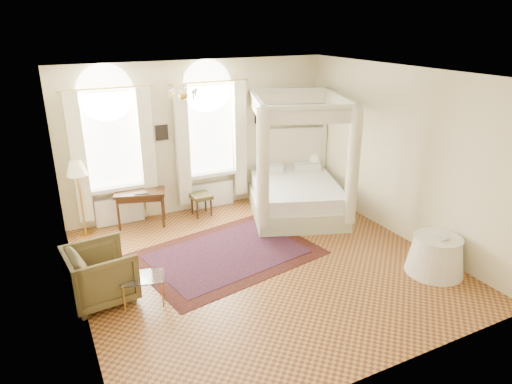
{
  "coord_description": "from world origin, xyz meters",
  "views": [
    {
      "loc": [
        -3.3,
        -6.32,
        4.09
      ],
      "look_at": [
        0.08,
        0.4,
        1.23
      ],
      "focal_mm": 32.0,
      "sensor_mm": 36.0,
      "label": 1
    }
  ],
  "objects_px": {
    "canopy_bed": "(296,188)",
    "coffee_table": "(143,279)",
    "writing_desk": "(140,196)",
    "floor_lamp": "(77,172)",
    "armchair": "(101,274)",
    "side_table": "(436,255)",
    "nightstand": "(314,184)",
    "stool": "(201,198)"
  },
  "relations": [
    {
      "from": "nightstand",
      "to": "stool",
      "type": "distance_m",
      "value": 2.9
    },
    {
      "from": "nightstand",
      "to": "writing_desk",
      "type": "bearing_deg",
      "value": 177.79
    },
    {
      "from": "armchair",
      "to": "coffee_table",
      "type": "xyz_separation_m",
      "value": [
        0.55,
        -0.37,
        -0.04
      ]
    },
    {
      "from": "nightstand",
      "to": "floor_lamp",
      "type": "distance_m",
      "value": 5.44
    },
    {
      "from": "writing_desk",
      "to": "stool",
      "type": "relative_size",
      "value": 2.3
    },
    {
      "from": "nightstand",
      "to": "stool",
      "type": "bearing_deg",
      "value": 178.29
    },
    {
      "from": "writing_desk",
      "to": "floor_lamp",
      "type": "height_order",
      "value": "floor_lamp"
    },
    {
      "from": "coffee_table",
      "to": "side_table",
      "type": "xyz_separation_m",
      "value": [
        4.68,
        -1.34,
        -0.07
      ]
    },
    {
      "from": "canopy_bed",
      "to": "nightstand",
      "type": "relative_size",
      "value": 4.85
    },
    {
      "from": "armchair",
      "to": "floor_lamp",
      "type": "xyz_separation_m",
      "value": [
        0.06,
        2.54,
        0.88
      ]
    },
    {
      "from": "nightstand",
      "to": "floor_lamp",
      "type": "height_order",
      "value": "floor_lamp"
    },
    {
      "from": "canopy_bed",
      "to": "stool",
      "type": "height_order",
      "value": "canopy_bed"
    },
    {
      "from": "writing_desk",
      "to": "floor_lamp",
      "type": "distance_m",
      "value": 1.33
    },
    {
      "from": "nightstand",
      "to": "side_table",
      "type": "xyz_separation_m",
      "value": [
        -0.17,
        -4.01,
        0.03
      ]
    },
    {
      "from": "armchair",
      "to": "floor_lamp",
      "type": "bearing_deg",
      "value": -7.49
    },
    {
      "from": "stool",
      "to": "canopy_bed",
      "type": "bearing_deg",
      "value": -23.46
    },
    {
      "from": "nightstand",
      "to": "writing_desk",
      "type": "height_order",
      "value": "writing_desk"
    },
    {
      "from": "armchair",
      "to": "coffee_table",
      "type": "distance_m",
      "value": 0.66
    },
    {
      "from": "writing_desk",
      "to": "side_table",
      "type": "distance_m",
      "value": 5.8
    },
    {
      "from": "side_table",
      "to": "stool",
      "type": "bearing_deg",
      "value": 123.62
    },
    {
      "from": "floor_lamp",
      "to": "side_table",
      "type": "bearing_deg",
      "value": -39.44
    },
    {
      "from": "canopy_bed",
      "to": "floor_lamp",
      "type": "distance_m",
      "value": 4.53
    },
    {
      "from": "writing_desk",
      "to": "coffee_table",
      "type": "bearing_deg",
      "value": -103.0
    },
    {
      "from": "writing_desk",
      "to": "stool",
      "type": "distance_m",
      "value": 1.33
    },
    {
      "from": "canopy_bed",
      "to": "writing_desk",
      "type": "distance_m",
      "value": 3.35
    },
    {
      "from": "canopy_bed",
      "to": "nightstand",
      "type": "xyz_separation_m",
      "value": [
        0.98,
        0.75,
        -0.3
      ]
    },
    {
      "from": "canopy_bed",
      "to": "floor_lamp",
      "type": "xyz_separation_m",
      "value": [
        -4.36,
        0.99,
        0.73
      ]
    },
    {
      "from": "coffee_table",
      "to": "writing_desk",
      "type": "bearing_deg",
      "value": 77.0
    },
    {
      "from": "stool",
      "to": "coffee_table",
      "type": "xyz_separation_m",
      "value": [
        -1.95,
        -2.75,
        -0.01
      ]
    },
    {
      "from": "nightstand",
      "to": "writing_desk",
      "type": "xyz_separation_m",
      "value": [
        -4.2,
        0.16,
        0.35
      ]
    },
    {
      "from": "floor_lamp",
      "to": "side_table",
      "type": "relative_size",
      "value": 1.59
    },
    {
      "from": "canopy_bed",
      "to": "coffee_table",
      "type": "relative_size",
      "value": 3.92
    },
    {
      "from": "coffee_table",
      "to": "side_table",
      "type": "bearing_deg",
      "value": -16.01
    },
    {
      "from": "nightstand",
      "to": "side_table",
      "type": "relative_size",
      "value": 0.62
    },
    {
      "from": "side_table",
      "to": "nightstand",
      "type": "bearing_deg",
      "value": 87.51
    },
    {
      "from": "canopy_bed",
      "to": "stool",
      "type": "bearing_deg",
      "value": 156.54
    },
    {
      "from": "coffee_table",
      "to": "side_table",
      "type": "relative_size",
      "value": 0.76
    },
    {
      "from": "coffee_table",
      "to": "floor_lamp",
      "type": "distance_m",
      "value": 3.09
    },
    {
      "from": "armchair",
      "to": "writing_desk",
      "type": "bearing_deg",
      "value": -32.23
    },
    {
      "from": "floor_lamp",
      "to": "canopy_bed",
      "type": "bearing_deg",
      "value": -12.76
    },
    {
      "from": "coffee_table",
      "to": "floor_lamp",
      "type": "relative_size",
      "value": 0.48
    },
    {
      "from": "canopy_bed",
      "to": "side_table",
      "type": "relative_size",
      "value": 2.99
    }
  ]
}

